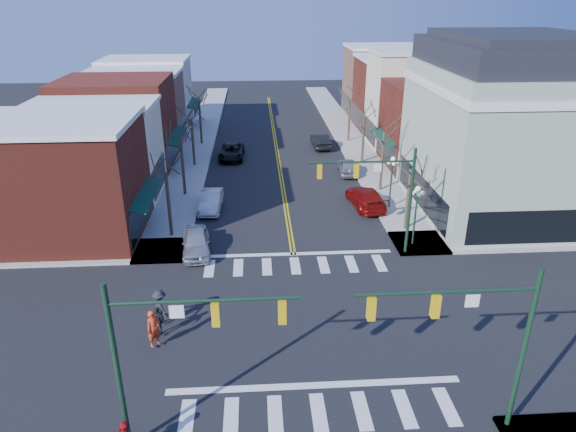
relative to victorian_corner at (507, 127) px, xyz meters
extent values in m
plane|color=black|center=(-16.50, -14.50, -6.66)|extent=(160.00, 160.00, 0.00)
cube|color=#9E9B93|center=(-25.25, 5.50, -6.58)|extent=(3.50, 70.00, 0.15)
cube|color=#9E9B93|center=(-7.75, 5.50, -6.58)|extent=(3.50, 70.00, 0.15)
cube|color=maroon|center=(-32.00, -2.75, -2.66)|extent=(10.00, 8.50, 8.00)
cube|color=beige|center=(-32.00, 5.00, -2.91)|extent=(10.00, 7.00, 7.50)
cube|color=maroon|center=(-32.00, 13.00, -2.41)|extent=(10.00, 9.00, 8.50)
cube|color=#956A52|center=(-32.00, 21.25, -2.76)|extent=(10.00, 7.50, 7.80)
cube|color=beige|center=(-32.00, 29.00, -2.56)|extent=(10.00, 8.00, 8.20)
cube|color=maroon|center=(-1.00, 11.25, -2.66)|extent=(10.00, 8.50, 8.00)
cube|color=beige|center=(-1.00, 19.00, -1.66)|extent=(10.00, 7.00, 10.00)
cube|color=maroon|center=(-1.00, 26.50, -2.41)|extent=(10.00, 8.00, 8.50)
cube|color=#956A52|center=(-1.00, 34.50, -2.16)|extent=(10.00, 8.00, 9.00)
cube|color=#A0AD95|center=(0.00, 0.00, -1.16)|extent=(12.00, 14.00, 11.00)
cube|color=white|center=(0.00, 0.00, 2.94)|extent=(12.25, 14.25, 0.50)
cube|color=black|center=(0.00, 0.00, 5.24)|extent=(11.40, 13.40, 1.80)
cube|color=black|center=(0.00, 0.00, 6.34)|extent=(9.80, 11.80, 0.60)
cylinder|color=#14331E|center=(-23.90, -21.90, -3.06)|extent=(0.20, 0.20, 7.20)
cylinder|color=#14331E|center=(-20.65, -21.90, -0.26)|extent=(6.50, 0.12, 0.12)
cube|color=gold|center=(-20.33, -21.90, -0.81)|extent=(0.28, 0.28, 0.90)
cube|color=gold|center=(-18.05, -21.90, -0.81)|extent=(0.28, 0.28, 0.90)
cylinder|color=#14331E|center=(-9.10, -21.90, -3.06)|extent=(0.20, 0.20, 7.20)
cylinder|color=#14331E|center=(-12.35, -21.90, -0.26)|extent=(6.50, 0.12, 0.12)
cube|color=gold|center=(-12.68, -21.90, -0.81)|extent=(0.28, 0.28, 0.90)
cube|color=gold|center=(-14.95, -21.90, -0.81)|extent=(0.28, 0.28, 0.90)
cylinder|color=#14331E|center=(-9.10, -7.10, -3.06)|extent=(0.20, 0.20, 7.20)
cylinder|color=#14331E|center=(-12.35, -7.10, -0.26)|extent=(6.50, 0.12, 0.12)
cube|color=gold|center=(-12.68, -7.10, -0.81)|extent=(0.28, 0.28, 0.90)
cube|color=gold|center=(-14.95, -7.10, -0.81)|extent=(0.28, 0.28, 0.90)
cylinder|color=#14331E|center=(-8.30, -6.00, -4.66)|extent=(0.12, 0.12, 4.00)
sphere|color=white|center=(-8.30, -6.00, -2.51)|extent=(0.36, 0.36, 0.36)
cylinder|color=#14331E|center=(-8.30, 0.50, -4.66)|extent=(0.12, 0.12, 4.00)
sphere|color=white|center=(-8.30, 0.50, -2.51)|extent=(0.36, 0.36, 0.36)
cylinder|color=#382B21|center=(-24.90, -3.50, -4.28)|extent=(0.24, 0.24, 4.76)
cylinder|color=#382B21|center=(-24.90, 4.50, -4.14)|extent=(0.24, 0.24, 5.04)
cylinder|color=#382B21|center=(-24.90, 12.50, -4.38)|extent=(0.24, 0.24, 4.55)
cylinder|color=#382B21|center=(-24.90, 20.50, -4.21)|extent=(0.24, 0.24, 4.90)
cylinder|color=#382B21|center=(-8.10, -3.50, -4.35)|extent=(0.24, 0.24, 4.62)
cylinder|color=#382B21|center=(-8.10, 4.50, -4.07)|extent=(0.24, 0.24, 5.18)
cylinder|color=#382B21|center=(-8.10, 12.50, -4.24)|extent=(0.24, 0.24, 4.83)
cylinder|color=#382B21|center=(-8.10, 20.50, -4.17)|extent=(0.24, 0.24, 4.97)
imported|color=#B7B8BC|center=(-22.90, -6.08, -5.90)|extent=(2.27, 4.64, 1.52)
imported|color=silver|center=(-22.46, 1.25, -5.92)|extent=(1.74, 4.54, 1.48)
imported|color=black|center=(-21.30, 14.86, -5.93)|extent=(2.67, 5.37, 1.46)
imported|color=maroon|center=(-10.10, 1.05, -5.87)|extent=(2.78, 5.61, 1.57)
imported|color=#A6A5AA|center=(-10.13, 9.21, -5.91)|extent=(2.04, 4.49, 1.49)
imported|color=black|center=(-11.62, 18.29, -5.88)|extent=(1.83, 4.78, 1.55)
imported|color=red|center=(-23.92, -15.96, -5.54)|extent=(0.84, 0.80, 1.93)
imported|color=black|center=(-23.92, -15.03, -5.74)|extent=(0.98, 0.71, 1.54)
imported|color=black|center=(-23.92, -14.07, -5.56)|extent=(1.32, 1.39, 1.89)
camera|label=1|loc=(-18.82, -36.68, 9.27)|focal=32.00mm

